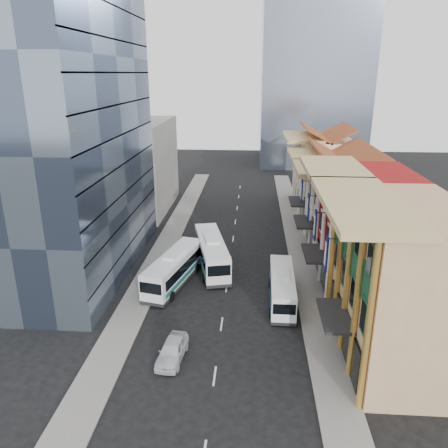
# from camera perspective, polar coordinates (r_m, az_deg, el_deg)

# --- Properties ---
(ground) EXTENTS (200.00, 200.00, 0.00)m
(ground) POSITION_cam_1_polar(r_m,az_deg,el_deg) (33.00, -1.39, -20.30)
(ground) COLOR black
(ground) RESTS_ON ground
(sidewalk_right) EXTENTS (3.00, 90.00, 0.15)m
(sidewalk_right) POSITION_cam_1_polar(r_m,az_deg,el_deg) (52.12, 10.23, -4.81)
(sidewalk_right) COLOR slate
(sidewalk_right) RESTS_ON ground
(sidewalk_left) EXTENTS (3.00, 90.00, 0.15)m
(sidewalk_left) POSITION_cam_1_polar(r_m,az_deg,el_deg) (52.92, -8.43, -4.33)
(sidewalk_left) COLOR slate
(sidewalk_left) RESTS_ON ground
(shophouse_tan) EXTENTS (8.00, 14.00, 12.00)m
(shophouse_tan) POSITION_cam_1_polar(r_m,az_deg,el_deg) (35.76, 22.46, -7.16)
(shophouse_tan) COLOR tan
(shophouse_tan) RESTS_ON ground
(shophouse_red) EXTENTS (8.00, 10.00, 12.00)m
(shophouse_red) POSITION_cam_1_polar(r_m,az_deg,el_deg) (46.39, 18.04, -0.66)
(shophouse_red) COLOR maroon
(shophouse_red) RESTS_ON ground
(shophouse_cream_near) EXTENTS (8.00, 9.00, 10.00)m
(shophouse_cream_near) POSITION_cam_1_polar(r_m,az_deg,el_deg) (55.48, 15.71, 1.68)
(shophouse_cream_near) COLOR silver
(shophouse_cream_near) RESTS_ON ground
(shophouse_cream_mid) EXTENTS (8.00, 9.00, 10.00)m
(shophouse_cream_mid) POSITION_cam_1_polar(r_m,az_deg,el_deg) (63.98, 14.17, 4.10)
(shophouse_cream_mid) COLOR silver
(shophouse_cream_mid) RESTS_ON ground
(shophouse_cream_far) EXTENTS (8.00, 12.00, 11.00)m
(shophouse_cream_far) POSITION_cam_1_polar(r_m,az_deg,el_deg) (73.93, 12.85, 6.58)
(shophouse_cream_far) COLOR silver
(shophouse_cream_far) RESTS_ON ground
(office_tower) EXTENTS (12.00, 26.00, 30.00)m
(office_tower) POSITION_cam_1_polar(r_m,az_deg,el_deg) (48.83, -20.04, 11.00)
(office_tower) COLOR #3B485E
(office_tower) RESTS_ON ground
(office_block_far) EXTENTS (10.00, 18.00, 14.00)m
(office_block_far) POSITION_cam_1_polar(r_m,az_deg,el_deg) (71.24, -11.32, 7.46)
(office_block_far) COLOR gray
(office_block_far) RESTS_ON ground
(bus_left_near) EXTENTS (5.06, 11.23, 3.51)m
(bus_left_near) POSITION_cam_1_polar(r_m,az_deg,el_deg) (45.92, -6.51, -5.72)
(bus_left_near) COLOR silver
(bus_left_near) RESTS_ON ground
(bus_left_far) EXTENTS (5.22, 11.83, 3.69)m
(bus_left_far) POSITION_cam_1_polar(r_m,az_deg,el_deg) (49.31, -1.63, -3.68)
(bus_left_far) COLOR white
(bus_left_far) RESTS_ON ground
(bus_right) EXTENTS (2.46, 9.71, 3.10)m
(bus_right) POSITION_cam_1_polar(r_m,az_deg,el_deg) (42.70, 7.59, -8.09)
(bus_right) COLOR white
(bus_right) RESTS_ON ground
(sedan_left) EXTENTS (2.27, 4.72, 1.55)m
(sedan_left) POSITION_cam_1_polar(r_m,az_deg,el_deg) (35.14, -6.79, -16.07)
(sedan_left) COLOR silver
(sedan_left) RESTS_ON ground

